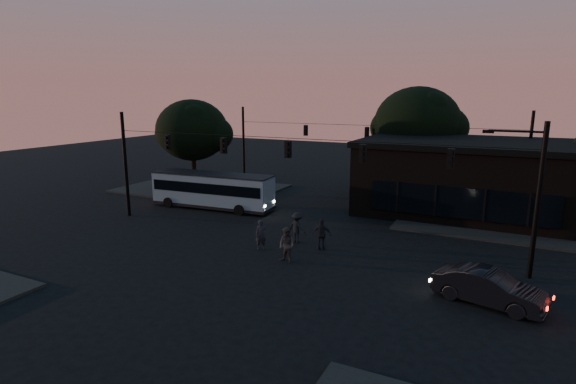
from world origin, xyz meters
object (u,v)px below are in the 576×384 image
at_px(car, 489,288).
at_px(pedestrian_a, 261,235).
at_px(pedestrian_d, 297,227).
at_px(building, 468,177).
at_px(pedestrian_b, 287,245).
at_px(pedestrian_c, 322,234).
at_px(bus, 212,189).

xyz_separation_m(car, pedestrian_a, (-11.99, 1.75, 0.12)).
xyz_separation_m(car, pedestrian_d, (-10.68, 3.80, 0.19)).
distance_m(building, pedestrian_b, 17.13).
bearing_deg(pedestrian_c, pedestrian_d, -33.17).
relative_size(pedestrian_b, pedestrian_d, 1.02).
height_order(bus, pedestrian_a, bus).
distance_m(building, pedestrian_a, 17.22).
distance_m(bus, pedestrian_c, 12.42).
xyz_separation_m(bus, pedestrian_c, (11.25, -5.23, -0.63)).
relative_size(car, pedestrian_b, 2.36).
height_order(pedestrian_a, pedestrian_d, pedestrian_d).
bearing_deg(pedestrian_b, building, 79.84).
relative_size(pedestrian_a, pedestrian_b, 0.91).
distance_m(building, car, 16.19).
relative_size(bus, car, 2.23).
relative_size(bus, pedestrian_c, 5.44).
xyz_separation_m(pedestrian_a, pedestrian_d, (1.31, 2.05, 0.07)).
bearing_deg(car, pedestrian_d, 84.38).
bearing_deg(pedestrian_c, pedestrian_b, 56.08).
bearing_deg(pedestrian_c, pedestrian_a, 9.90).
bearing_deg(pedestrian_b, pedestrian_c, 86.86).
bearing_deg(car, bus, 81.21).
bearing_deg(pedestrian_a, pedestrian_c, -7.09).
bearing_deg(pedestrian_d, building, -111.50).
bearing_deg(pedestrian_a, pedestrian_d, 25.41).
height_order(building, pedestrian_a, building).
height_order(bus, pedestrian_c, bus).
height_order(bus, pedestrian_b, bus).
bearing_deg(car, pedestrian_b, 100.73).
distance_m(pedestrian_a, pedestrian_c, 3.45).
height_order(pedestrian_b, pedestrian_c, pedestrian_b).
bearing_deg(building, pedestrian_d, -124.58).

